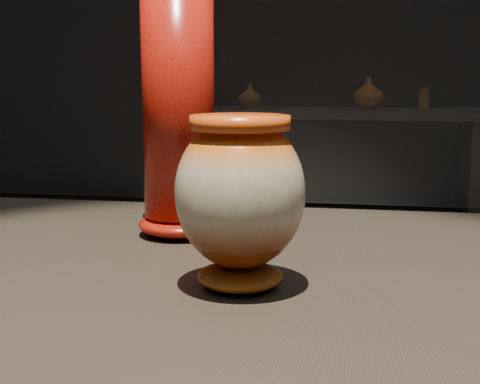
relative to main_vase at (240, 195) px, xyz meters
The scene contains 6 objects.
main_vase is the anchor object (origin of this frame).
tall_vase 0.27m from the main_vase, 119.39° to the left, with size 0.15×0.15×0.39m.
back_shelf 3.73m from the main_vase, 89.78° to the left, with size 2.00×0.60×0.90m.
back_vase_left 3.74m from the main_vase, 98.63° to the left, with size 0.15×0.15×0.16m, color brown.
back_vase_mid 3.76m from the main_vase, 86.83° to the left, with size 0.20×0.20×0.20m, color #662309.
back_vase_right 3.76m from the main_vase, 81.49° to the left, with size 0.07×0.07×0.13m, color brown.
Camera 1 is at (-0.05, -0.76, 1.14)m, focal length 50.00 mm.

